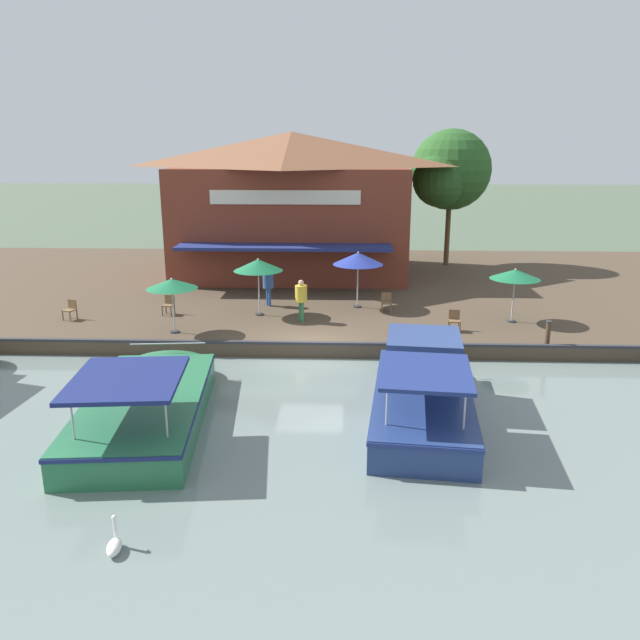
% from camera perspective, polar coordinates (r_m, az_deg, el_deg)
% --- Properties ---
extents(ground_plane, '(220.00, 220.00, 0.00)m').
position_cam_1_polar(ground_plane, '(23.45, -0.89, -3.71)').
color(ground_plane, '#4C5B47').
extents(quay_deck, '(22.00, 56.00, 0.60)m').
position_cam_1_polar(quay_deck, '(33.94, 0.11, 2.95)').
color(quay_deck, '#4C3D2D').
rests_on(quay_deck, ground).
extents(quay_edge_fender, '(0.20, 50.40, 0.10)m').
position_cam_1_polar(quay_edge_fender, '(23.34, -0.88, -2.13)').
color(quay_edge_fender, '#2D2D33').
rests_on(quay_edge_fender, quay_deck).
extents(waterfront_restaurant, '(10.56, 13.27, 7.92)m').
position_cam_1_polar(waterfront_restaurant, '(36.14, -2.57, 10.66)').
color(waterfront_restaurant, brown).
rests_on(waterfront_restaurant, quay_deck).
extents(patio_umbrella_mid_patio_right, '(2.28, 2.28, 2.58)m').
position_cam_1_polar(patio_umbrella_mid_patio_right, '(28.26, 3.50, 5.63)').
color(patio_umbrella_mid_patio_right, '#B7B7B7').
rests_on(patio_umbrella_mid_patio_right, quay_deck).
extents(patio_umbrella_far_corner, '(2.13, 2.13, 2.51)m').
position_cam_1_polar(patio_umbrella_far_corner, '(27.02, -5.68, 5.02)').
color(patio_umbrella_far_corner, '#B7B7B7').
rests_on(patio_umbrella_far_corner, quay_deck).
extents(patio_umbrella_by_entrance, '(1.99, 1.99, 2.22)m').
position_cam_1_polar(patio_umbrella_by_entrance, '(25.00, -13.40, 3.24)').
color(patio_umbrella_by_entrance, '#B7B7B7').
rests_on(patio_umbrella_by_entrance, quay_deck).
extents(patio_umbrella_back_row, '(2.07, 2.07, 2.28)m').
position_cam_1_polar(patio_umbrella_back_row, '(27.08, 17.42, 4.00)').
color(patio_umbrella_back_row, '#B7B7B7').
rests_on(patio_umbrella_back_row, quay_deck).
extents(cafe_chair_mid_patio, '(0.45, 0.45, 0.85)m').
position_cam_1_polar(cafe_chair_mid_patio, '(25.50, 12.18, 0.07)').
color(cafe_chair_mid_patio, brown).
rests_on(cafe_chair_mid_patio, quay_deck).
extents(cafe_chair_beside_entrance, '(0.45, 0.45, 0.85)m').
position_cam_1_polar(cafe_chair_beside_entrance, '(27.96, 6.10, 1.71)').
color(cafe_chair_beside_entrance, brown).
rests_on(cafe_chair_beside_entrance, quay_deck).
extents(cafe_chair_far_corner_seat, '(0.57, 0.57, 0.85)m').
position_cam_1_polar(cafe_chair_far_corner_seat, '(28.61, -21.85, 0.97)').
color(cafe_chair_far_corner_seat, brown).
rests_on(cafe_chair_far_corner_seat, quay_deck).
extents(cafe_chair_facing_river, '(0.49, 0.49, 0.85)m').
position_cam_1_polar(cafe_chair_facing_river, '(28.16, -13.66, 1.45)').
color(cafe_chair_facing_river, brown).
rests_on(cafe_chair_facing_river, quay_deck).
extents(person_mid_patio, '(0.50, 0.50, 1.75)m').
position_cam_1_polar(person_mid_patio, '(28.80, -4.76, 3.44)').
color(person_mid_patio, '#2D5193').
rests_on(person_mid_patio, quay_deck).
extents(person_near_entrance, '(0.51, 0.51, 1.79)m').
position_cam_1_polar(person_near_entrance, '(26.10, -1.74, 2.27)').
color(person_near_entrance, '#337547').
rests_on(person_near_entrance, quay_deck).
extents(motorboat_fourth_along, '(8.47, 3.52, 2.19)m').
position_cam_1_polar(motorboat_fourth_along, '(19.17, 9.34, -5.87)').
color(motorboat_fourth_along, navy).
rests_on(motorboat_fourth_along, river_water).
extents(motorboat_far_downstream, '(8.71, 3.92, 2.10)m').
position_cam_1_polar(motorboat_far_downstream, '(19.20, -15.23, -6.86)').
color(motorboat_far_downstream, '#287047').
rests_on(motorboat_far_downstream, river_water).
extents(mooring_post, '(0.22, 0.22, 0.94)m').
position_cam_1_polar(mooring_post, '(24.62, 20.12, -1.11)').
color(mooring_post, '#473323').
rests_on(mooring_post, quay_deck).
extents(swan, '(0.62, 0.37, 0.69)m').
position_cam_1_polar(swan, '(13.60, -18.30, -18.98)').
color(swan, white).
rests_on(swan, river_water).
extents(tree_downstream_bank, '(5.02, 4.78, 8.16)m').
position_cam_1_polar(tree_downstream_bank, '(38.96, 11.66, 13.10)').
color(tree_downstream_bank, brown).
rests_on(tree_downstream_bank, quay_deck).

